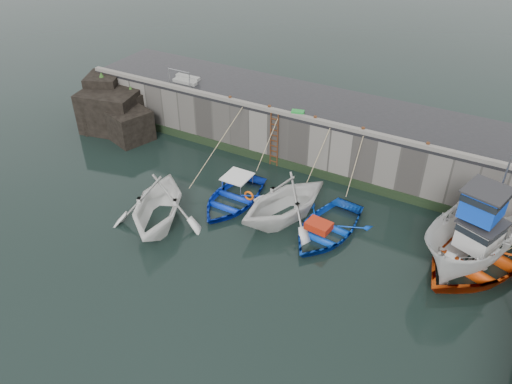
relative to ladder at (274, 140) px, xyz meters
The scene contains 24 objects.
ground 10.24m from the ladder, 78.60° to the right, with size 120.00×120.00×0.00m, color black.
quay_back 3.27m from the ladder, 52.28° to the left, with size 30.00×5.00×3.00m, color slate.
road_back 3.59m from the ladder, 52.28° to the left, with size 30.00×5.00×0.16m, color black.
kerb_back 2.62m from the ladder, ahead, with size 30.00×0.30×0.20m, color slate.
algae_back 2.41m from the ladder, ahead, with size 30.00×0.08×0.50m, color black.
rock_outcrop 10.95m from the ladder, behind, with size 5.85×4.24×3.41m.
ladder is the anchor object (origin of this frame).
boat_near_white 7.92m from the ladder, 107.56° to the right, with size 4.53×5.25×2.77m, color white.
boat_near_white_rope 3.72m from the ladder, 134.21° to the right, with size 0.04×5.62×3.10m, color tan, non-canonical shape.
boat_near_blue 4.53m from the ladder, 91.91° to the right, with size 3.37×4.72×0.98m, color #0D33CD.
boat_near_blue_rope 1.80m from the ladder, 99.71° to the right, with size 0.04×3.18×3.10m, color tan, non-canonical shape.
boat_near_blacktrim 5.27m from the ladder, 56.63° to the right, with size 4.50×5.22×2.75m, color silver.
boat_near_blacktrim_rope 3.29m from the ladder, 16.26° to the right, with size 0.04×3.15×3.10m, color tan, non-canonical shape.
boat_near_navy 6.68m from the ladder, 40.10° to the right, with size 3.51×4.91×1.02m, color blue.
boat_near_navy_rope 5.27m from the ladder, ahead, with size 0.04×3.14×3.10m, color tan, non-canonical shape.
boat_far_white 11.55m from the ladder, 13.52° to the right, with size 4.75×8.15×5.96m.
boat_far_orange 11.87m from the ladder, 13.58° to the right, with size 7.49×8.63×4.50m.
fish_crate 2.11m from the ladder, 21.44° to the left, with size 0.67×0.38×0.29m, color #198C2D.
railing 7.10m from the ladder, 168.83° to the left, with size 1.60×1.05×1.00m.
bollard_a 3.47m from the ladder, behind, with size 0.18×0.18×0.28m, color #3F1E0F.
bollard_b 1.81m from the ladder, 146.14° to the left, with size 0.18×0.18×0.28m, color #3F1E0F.
bollard_c 2.81m from the ladder, ahead, with size 0.18×0.18×0.28m, color #3F1E0F.
bollard_d 5.11m from the ladder, ahead, with size 0.18×0.18×0.28m, color #3F1E0F.
bollard_e 8.19m from the ladder, ahead, with size 0.18×0.18×0.28m, color #3F1E0F.
Camera 1 is at (9.00, -11.81, 14.83)m, focal length 35.00 mm.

